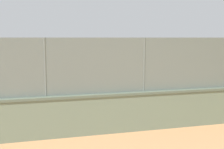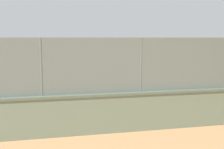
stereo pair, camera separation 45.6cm
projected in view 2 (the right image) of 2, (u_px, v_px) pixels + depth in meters
The scene contains 8 objects.
ground_plane at pixel (69, 82), 19.29m from camera, with size 260.00×260.00×0.00m, color tan.
perimeter_wall at pixel (184, 108), 9.49m from camera, with size 28.92×1.13×1.30m.
fence_panel_on_wall at pixel (185, 64), 9.29m from camera, with size 28.40×0.73×1.76m.
player_foreground_swinging at pixel (52, 80), 14.09m from camera, with size 0.71×1.24×1.54m.
player_near_wall_returning at pixel (134, 86), 12.07m from camera, with size 1.08×0.74×1.64m.
sports_ball at pixel (45, 103), 12.76m from camera, with size 0.14×0.14×0.14m, color yellow.
spare_ball_by_wall at pixel (72, 116), 10.62m from camera, with size 0.13×0.13×0.13m, color yellow.
courtside_bench at pixel (205, 102), 11.11m from camera, with size 1.61×0.42×0.87m.
Camera 2 is at (1.66, 19.22, 3.05)m, focal length 44.19 mm.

